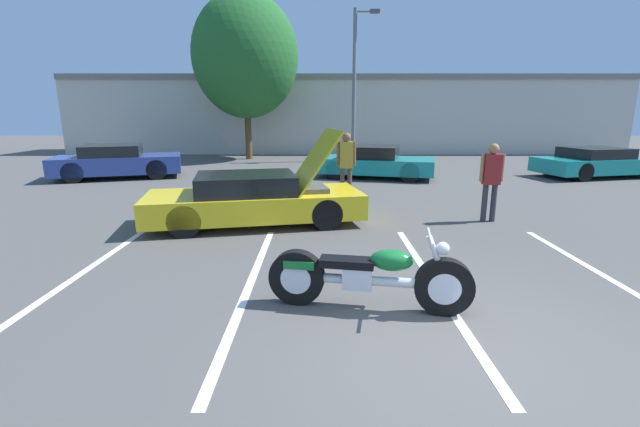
{
  "coord_description": "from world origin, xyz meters",
  "views": [
    {
      "loc": [
        -1.52,
        -3.85,
        2.4
      ],
      "look_at": [
        -1.54,
        2.82,
        0.8
      ],
      "focal_mm": 24.0,
      "sensor_mm": 36.0,
      "label": 1
    }
  ],
  "objects_px": {
    "tree_background": "(247,56)",
    "spectator_by_show_car": "(347,160)",
    "show_car_hood_open": "(257,199)",
    "parked_car_right_row": "(599,163)",
    "parked_car_mid_row": "(376,162)",
    "light_pole": "(357,79)",
    "motorcycle": "(369,277)",
    "spectator_near_motorcycle": "(493,176)",
    "parked_car_left_row": "(119,162)"
  },
  "relations": [
    {
      "from": "parked_car_mid_row",
      "to": "spectator_by_show_car",
      "type": "xyz_separation_m",
      "value": [
        -1.3,
        -4.22,
        0.55
      ]
    },
    {
      "from": "spectator_near_motorcycle",
      "to": "motorcycle",
      "type": "bearing_deg",
      "value": -126.01
    },
    {
      "from": "light_pole",
      "to": "tree_background",
      "type": "height_order",
      "value": "tree_background"
    },
    {
      "from": "parked_car_mid_row",
      "to": "light_pole",
      "type": "bearing_deg",
      "value": 107.99
    },
    {
      "from": "motorcycle",
      "to": "parked_car_right_row",
      "type": "height_order",
      "value": "parked_car_right_row"
    },
    {
      "from": "motorcycle",
      "to": "show_car_hood_open",
      "type": "distance_m",
      "value": 4.57
    },
    {
      "from": "tree_background",
      "to": "spectator_near_motorcycle",
      "type": "relative_size",
      "value": 4.64
    },
    {
      "from": "parked_car_right_row",
      "to": "light_pole",
      "type": "bearing_deg",
      "value": 134.93
    },
    {
      "from": "show_car_hood_open",
      "to": "parked_car_mid_row",
      "type": "relative_size",
      "value": 1.05
    },
    {
      "from": "show_car_hood_open",
      "to": "parked_car_left_row",
      "type": "distance_m",
      "value": 8.98
    },
    {
      "from": "parked_car_left_row",
      "to": "parked_car_mid_row",
      "type": "height_order",
      "value": "parked_car_left_row"
    },
    {
      "from": "motorcycle",
      "to": "spectator_by_show_car",
      "type": "xyz_separation_m",
      "value": [
        0.12,
        6.66,
        0.69
      ]
    },
    {
      "from": "spectator_by_show_car",
      "to": "motorcycle",
      "type": "bearing_deg",
      "value": -91.03
    },
    {
      "from": "tree_background",
      "to": "spectator_near_motorcycle",
      "type": "distance_m",
      "value": 15.4
    },
    {
      "from": "parked_car_right_row",
      "to": "spectator_near_motorcycle",
      "type": "bearing_deg",
      "value": -147.66
    },
    {
      "from": "show_car_hood_open",
      "to": "parked_car_mid_row",
      "type": "bearing_deg",
      "value": 51.85
    },
    {
      "from": "tree_background",
      "to": "motorcycle",
      "type": "height_order",
      "value": "tree_background"
    },
    {
      "from": "light_pole",
      "to": "parked_car_right_row",
      "type": "distance_m",
      "value": 10.72
    },
    {
      "from": "light_pole",
      "to": "spectator_by_show_car",
      "type": "bearing_deg",
      "value": -95.91
    },
    {
      "from": "show_car_hood_open",
      "to": "parked_car_right_row",
      "type": "distance_m",
      "value": 13.61
    },
    {
      "from": "tree_background",
      "to": "spectator_by_show_car",
      "type": "relative_size",
      "value": 4.34
    },
    {
      "from": "motorcycle",
      "to": "parked_car_left_row",
      "type": "bearing_deg",
      "value": 136.46
    },
    {
      "from": "tree_background",
      "to": "show_car_hood_open",
      "type": "height_order",
      "value": "tree_background"
    },
    {
      "from": "parked_car_left_row",
      "to": "spectator_by_show_car",
      "type": "xyz_separation_m",
      "value": [
        8.15,
        -4.09,
        0.52
      ]
    },
    {
      "from": "parked_car_mid_row",
      "to": "spectator_by_show_car",
      "type": "distance_m",
      "value": 4.45
    },
    {
      "from": "show_car_hood_open",
      "to": "parked_car_right_row",
      "type": "bearing_deg",
      "value": 18.99
    },
    {
      "from": "tree_background",
      "to": "spectator_by_show_car",
      "type": "height_order",
      "value": "tree_background"
    },
    {
      "from": "motorcycle",
      "to": "parked_car_mid_row",
      "type": "distance_m",
      "value": 10.97
    },
    {
      "from": "motorcycle",
      "to": "spectator_near_motorcycle",
      "type": "height_order",
      "value": "spectator_near_motorcycle"
    },
    {
      "from": "spectator_near_motorcycle",
      "to": "parked_car_right_row",
      "type": "bearing_deg",
      "value": 45.33
    },
    {
      "from": "light_pole",
      "to": "parked_car_mid_row",
      "type": "distance_m",
      "value": 6.47
    },
    {
      "from": "parked_car_left_row",
      "to": "spectator_near_motorcycle",
      "type": "distance_m",
      "value": 12.9
    },
    {
      "from": "spectator_by_show_car",
      "to": "parked_car_right_row",
      "type": "bearing_deg",
      "value": 24.34
    },
    {
      "from": "show_car_hood_open",
      "to": "parked_car_right_row",
      "type": "relative_size",
      "value": 1.0
    },
    {
      "from": "tree_background",
      "to": "show_car_hood_open",
      "type": "relative_size",
      "value": 1.66
    },
    {
      "from": "tree_background",
      "to": "motorcycle",
      "type": "bearing_deg",
      "value": -76.14
    },
    {
      "from": "show_car_hood_open",
      "to": "spectator_near_motorcycle",
      "type": "distance_m",
      "value": 5.16
    },
    {
      "from": "tree_background",
      "to": "parked_car_mid_row",
      "type": "height_order",
      "value": "tree_background"
    },
    {
      "from": "spectator_by_show_car",
      "to": "spectator_near_motorcycle",
      "type": "bearing_deg",
      "value": -37.26
    },
    {
      "from": "light_pole",
      "to": "motorcycle",
      "type": "height_order",
      "value": "light_pole"
    },
    {
      "from": "parked_car_left_row",
      "to": "spectator_by_show_car",
      "type": "relative_size",
      "value": 2.56
    },
    {
      "from": "parked_car_right_row",
      "to": "spectator_near_motorcycle",
      "type": "distance_m",
      "value": 9.39
    },
    {
      "from": "show_car_hood_open",
      "to": "spectator_by_show_car",
      "type": "height_order",
      "value": "show_car_hood_open"
    },
    {
      "from": "motorcycle",
      "to": "parked_car_left_row",
      "type": "distance_m",
      "value": 13.42
    },
    {
      "from": "motorcycle",
      "to": "parked_car_left_row",
      "type": "relative_size",
      "value": 0.53
    },
    {
      "from": "motorcycle",
      "to": "parked_car_left_row",
      "type": "xyz_separation_m",
      "value": [
        -8.03,
        10.75,
        0.18
      ]
    },
    {
      "from": "show_car_hood_open",
      "to": "spectator_by_show_car",
      "type": "distance_m",
      "value": 3.34
    },
    {
      "from": "motorcycle",
      "to": "spectator_by_show_car",
      "type": "relative_size",
      "value": 1.36
    },
    {
      "from": "tree_background",
      "to": "parked_car_right_row",
      "type": "xyz_separation_m",
      "value": [
        14.0,
        -6.22,
        -4.48
      ]
    },
    {
      "from": "parked_car_mid_row",
      "to": "spectator_by_show_car",
      "type": "relative_size",
      "value": 2.49
    }
  ]
}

